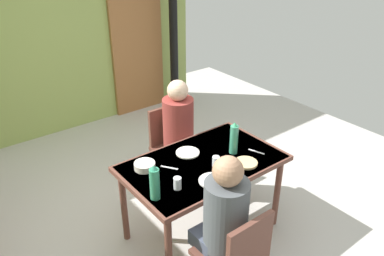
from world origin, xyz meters
name	(u,v)px	position (x,y,z in m)	size (l,w,h in m)	color
ground_plane	(164,235)	(0.00, 0.00, 0.00)	(6.68, 6.68, 0.00)	beige
wall_back	(42,38)	(0.00, 2.57, 1.27)	(4.30, 0.10, 2.54)	#99AE59
door_wooden	(137,44)	(1.27, 2.49, 1.00)	(0.80, 0.05, 2.00)	#9D6335
stove_pipe_column	(173,24)	(1.71, 2.22, 1.27)	(0.12, 0.12, 2.54)	black
dining_table	(203,170)	(0.31, -0.16, 0.66)	(1.32, 0.81, 0.74)	brown
chair_far_diner	(172,143)	(0.52, 0.60, 0.50)	(0.40, 0.40, 0.87)	brown
person_near_diner	(224,213)	(-0.01, -0.78, 0.78)	(0.30, 0.37, 0.77)	#434B5F
person_far_diner	(179,124)	(0.52, 0.46, 0.78)	(0.30, 0.37, 0.77)	maroon
water_bottle_green_near	(155,183)	(-0.26, -0.32, 0.87)	(0.07, 0.07, 0.28)	#318764
water_bottle_green_far	(234,139)	(0.61, -0.21, 0.88)	(0.07, 0.07, 0.29)	#3A8F6F
serving_bowl_center	(145,166)	(-0.12, 0.05, 0.77)	(0.17, 0.17, 0.06)	silver
dinner_plate_near_left	(212,181)	(0.19, -0.42, 0.75)	(0.21, 0.21, 0.01)	white
dinner_plate_near_right	(188,153)	(0.29, 0.02, 0.75)	(0.20, 0.20, 0.01)	white
drinking_glass_by_near_diner	(177,183)	(-0.07, -0.33, 0.79)	(0.06, 0.06, 0.09)	silver
drinking_glass_by_far_diner	(216,161)	(0.35, -0.27, 0.79)	(0.06, 0.06, 0.09)	silver
bread_plate_sliced	(246,163)	(0.57, -0.40, 0.75)	(0.19, 0.19, 0.02)	#DBB77A
cutlery_knife_near	(256,152)	(0.77, -0.32, 0.75)	(0.15, 0.02, 0.00)	silver
cutlery_fork_near	(169,168)	(0.04, -0.07, 0.75)	(0.15, 0.02, 0.00)	silver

